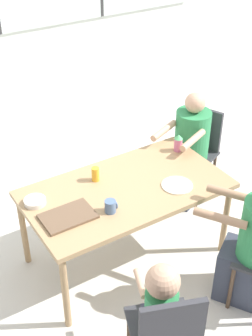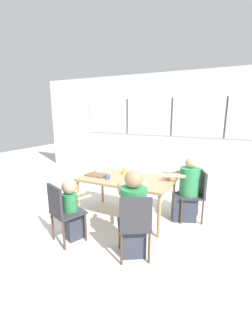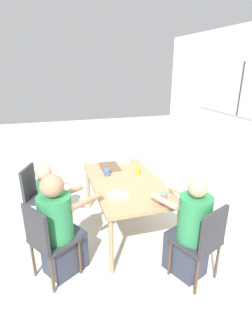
% 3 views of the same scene
% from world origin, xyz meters
% --- Properties ---
extents(ground_plane, '(16.00, 16.00, 0.00)m').
position_xyz_m(ground_plane, '(0.00, 0.00, 0.00)').
color(ground_plane, beige).
extents(dining_table, '(1.57, 0.86, 0.72)m').
position_xyz_m(dining_table, '(0.00, 0.00, 0.66)').
color(dining_table, tan).
rests_on(dining_table, ground_plane).
extents(chair_for_woman_green_shirt, '(0.52, 0.52, 0.87)m').
position_xyz_m(chair_for_woman_green_shirt, '(1.11, 0.46, 0.52)').
color(chair_for_woman_green_shirt, '#333338').
rests_on(chair_for_woman_green_shirt, ground_plane).
extents(chair_for_man_blue_shirt, '(0.55, 0.55, 0.87)m').
position_xyz_m(chair_for_man_blue_shirt, '(0.64, -1.01, 0.52)').
color(chair_for_man_blue_shirt, '#333338').
rests_on(chair_for_man_blue_shirt, ground_plane).
extents(chair_for_toddler, '(0.52, 0.52, 0.87)m').
position_xyz_m(chair_for_toddler, '(-0.42, -1.12, 0.52)').
color(chair_for_toddler, '#333338').
rests_on(chair_for_toddler, ground_plane).
extents(person_woman_green_shirt, '(0.66, 0.52, 1.11)m').
position_xyz_m(person_woman_green_shirt, '(0.95, 0.39, 0.49)').
color(person_woman_green_shirt, '#333847').
rests_on(person_woman_green_shirt, ground_plane).
extents(person_man_blue_shirt, '(0.60, 0.69, 1.14)m').
position_xyz_m(person_man_blue_shirt, '(0.55, -0.87, 0.51)').
color(person_man_blue_shirt, '#333847').
rests_on(person_man_blue_shirt, ground_plane).
extents(person_toddler, '(0.32, 0.42, 0.92)m').
position_xyz_m(person_toddler, '(-0.37, -0.98, 0.46)').
color(person_toddler, '#333847').
rests_on(person_toddler, ground_plane).
extents(food_tray_dark, '(0.37, 0.25, 0.02)m').
position_xyz_m(food_tray_dark, '(-0.54, -0.09, 0.73)').
color(food_tray_dark, brown).
rests_on(food_tray_dark, dining_table).
extents(coffee_mug, '(0.09, 0.08, 0.10)m').
position_xyz_m(coffee_mug, '(-0.25, -0.19, 0.77)').
color(coffee_mug, slate).
rests_on(coffee_mug, dining_table).
extents(sippy_cup, '(0.07, 0.07, 0.16)m').
position_xyz_m(sippy_cup, '(0.67, 0.22, 0.80)').
color(sippy_cup, '#CC668C').
rests_on(sippy_cup, dining_table).
extents(juice_glass, '(0.06, 0.06, 0.12)m').
position_xyz_m(juice_glass, '(-0.15, 0.21, 0.78)').
color(juice_glass, gold).
rests_on(juice_glass, dining_table).
extents(bowl_white_shallow, '(0.16, 0.16, 0.04)m').
position_xyz_m(bowl_white_shallow, '(-0.67, 0.19, 0.74)').
color(bowl_white_shallow, silver).
rests_on(bowl_white_shallow, dining_table).
extents(plate_tortillas, '(0.24, 0.24, 0.01)m').
position_xyz_m(plate_tortillas, '(0.35, -0.19, 0.72)').
color(plate_tortillas, beige).
rests_on(plate_tortillas, dining_table).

